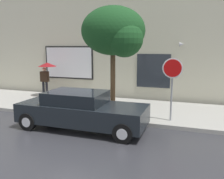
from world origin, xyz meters
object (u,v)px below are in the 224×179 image
object	(u,v)px
street_tree	(115,33)
fire_hydrant	(67,102)
parked_car	(81,110)
pedestrian_with_umbrella	(46,69)
stop_sign	(172,77)

from	to	relation	value
street_tree	fire_hydrant	bearing A→B (deg)	-170.37
parked_car	fire_hydrant	size ratio (longest dim) A/B	5.82
pedestrian_with_umbrella	street_tree	world-z (taller)	street_tree
parked_car	pedestrian_with_umbrella	bearing A→B (deg)	135.93
parked_car	street_tree	bearing A→B (deg)	69.98
fire_hydrant	pedestrian_with_umbrella	distance (m)	3.95
pedestrian_with_umbrella	parked_car	bearing A→B (deg)	-44.07
fire_hydrant	stop_sign	size ratio (longest dim) A/B	0.33
parked_car	street_tree	size ratio (longest dim) A/B	1.04
parked_car	pedestrian_with_umbrella	world-z (taller)	pedestrian_with_umbrella
parked_car	stop_sign	bearing A→B (deg)	27.41
fire_hydrant	parked_car	bearing A→B (deg)	-46.31
parked_car	stop_sign	xyz separation A→B (m)	(3.04, 1.58, 1.17)
pedestrian_with_umbrella	street_tree	bearing A→B (deg)	-24.29
parked_car	pedestrian_with_umbrella	xyz separation A→B (m)	(-4.21, 4.07, 1.03)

